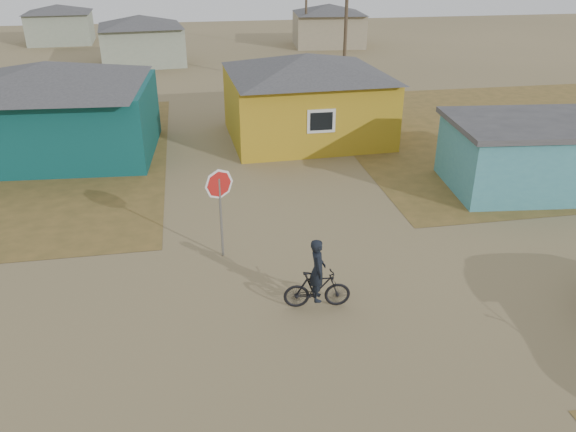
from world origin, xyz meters
name	(u,v)px	position (x,y,z in m)	size (l,w,h in m)	color
ground	(323,314)	(0.00, 0.00, 0.00)	(120.00, 120.00, 0.00)	#8B7750
grass_ne	(538,130)	(14.00, 13.00, 0.01)	(20.00, 18.00, 0.00)	olive
house_teal	(54,108)	(-8.50, 13.50, 2.05)	(8.93, 7.08, 4.00)	#0B3D3D
house_yellow	(306,95)	(2.50, 14.00, 2.00)	(7.72, 6.76, 3.90)	#B58F1B
shed_turquoise	(534,154)	(9.50, 6.50, 1.31)	(6.71, 4.93, 2.60)	teal
house_pale_west	(142,39)	(-6.00, 34.00, 1.86)	(7.04, 6.15, 3.60)	gray
house_beige_east	(329,24)	(10.00, 40.00, 1.86)	(6.95, 6.05, 3.60)	gray
house_pale_north	(60,23)	(-14.00, 46.00, 1.75)	(6.28, 5.81, 3.40)	gray
utility_pole_near	(346,23)	(6.50, 22.00, 4.14)	(1.40, 0.20, 8.00)	#4A3C2C
stop_sign	(220,194)	(-2.22, 3.37, 1.97)	(0.89, 0.09, 2.71)	gray
cyclist	(317,283)	(-0.07, 0.35, 0.69)	(1.72, 0.65, 1.90)	black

